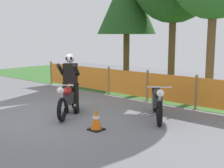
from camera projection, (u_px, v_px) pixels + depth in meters
ground at (57, 115)px, 8.29m from camera, size 24.00×24.00×0.02m
grass_verge at (171, 87)px, 12.85m from camera, size 24.00×6.10×0.01m
barrier_fence at (127, 83)px, 10.51m from camera, size 8.80×0.08×1.05m
tree_leftmost at (127, 1)px, 13.18m from camera, size 2.63×2.63×5.19m
motorcycle_lead at (157, 101)px, 7.85m from camera, size 1.33×1.68×0.97m
motorcycle_trailing at (69, 99)px, 8.23m from camera, size 1.22×1.71×0.95m
rider_trailing at (70, 81)px, 8.34m from camera, size 0.72×0.73×1.69m
traffic_cone at (96, 119)px, 6.92m from camera, size 0.32×0.32×0.53m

